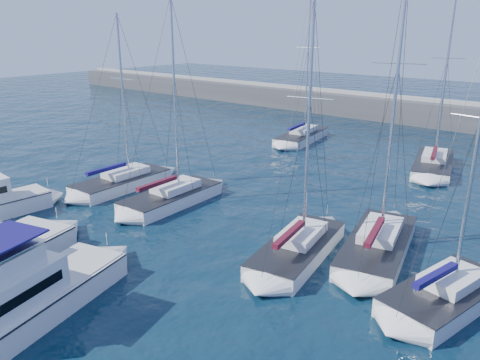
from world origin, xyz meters
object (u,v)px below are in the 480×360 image
Objects in this scene: sailboat_mid_a at (122,182)px; sailboat_back_a at (302,136)px; motor_yacht_stbd_inner at (23,297)px; sailboat_mid_e at (446,294)px; sailboat_mid_d at (378,245)px; sailboat_back_b at (433,164)px; sailboat_mid_c at (298,248)px; sailboat_mid_b at (172,197)px.

sailboat_back_a reaches higher than sailboat_mid_a.
sailboat_back_a is at bearing 88.81° from motor_yacht_stbd_inner.
sailboat_mid_e is at bearing -3.33° from sailboat_mid_a.
motor_yacht_stbd_inner is 0.72× the size of sailboat_mid_a.
sailboat_mid_d is 19.35m from sailboat_back_b.
sailboat_back_a is (-15.42, 24.34, 0.02)m from sailboat_mid_c.
motor_yacht_stbd_inner is at bearing -114.53° from sailboat_back_b.
motor_yacht_stbd_inner is 18.02m from sailboat_mid_a.
sailboat_mid_b is 1.05× the size of sailboat_mid_e.
sailboat_mid_c is 0.86× the size of sailboat_back_a.
sailboat_mid_b is 19.83m from sailboat_mid_e.
sailboat_mid_d is at bearing 160.60° from sailboat_mid_e.
sailboat_mid_c is 1.01× the size of sailboat_mid_e.
sailboat_mid_c is 22.41m from sailboat_back_b.
sailboat_mid_c reaches higher than sailboat_mid_e.
sailboat_mid_c reaches higher than motor_yacht_stbd_inner.
sailboat_mid_a is 27.83m from sailboat_back_b.
sailboat_mid_a is 0.83× the size of sailboat_back_a.
sailboat_mid_b is at bearing 97.12° from motor_yacht_stbd_inner.
sailboat_mid_b is at bearing 175.28° from sailboat_mid_d.
sailboat_mid_a is at bearing -144.15° from sailboat_back_b.
sailboat_back_a is at bearing 158.25° from sailboat_back_b.
sailboat_mid_d is at bearing 34.94° from sailboat_mid_c.
sailboat_back_b is (-7.91, 22.02, -0.00)m from sailboat_mid_e.
sailboat_mid_b is 11.87m from sailboat_mid_c.
motor_yacht_stbd_inner is 0.58× the size of sailboat_mid_d.
sailboat_mid_a is 0.87× the size of sailboat_back_b.
sailboat_back_b is at bearing 79.36° from sailboat_mid_c.
motor_yacht_stbd_inner is at bearing -123.98° from sailboat_mid_e.
sailboat_mid_e is (14.04, 13.27, -0.61)m from motor_yacht_stbd_inner.
sailboat_mid_d is 1.03× the size of sailboat_back_a.
sailboat_mid_a is at bearing 166.58° from sailboat_mid_c.
sailboat_back_a reaches higher than sailboat_back_b.
motor_yacht_stbd_inner is at bearing -133.04° from sailboat_mid_d.
motor_yacht_stbd_inner is at bearing -52.18° from sailboat_mid_a.
motor_yacht_stbd_inner is 14.24m from sailboat_mid_c.
sailboat_back_b is at bearing 86.39° from sailboat_mid_d.
sailboat_mid_d is (15.11, 2.23, 0.02)m from sailboat_mid_b.
sailboat_mid_c is at bearing -7.87° from sailboat_mid_b.
motor_yacht_stbd_inner is 0.67× the size of sailboat_mid_b.
sailboat_mid_c is 4.69m from sailboat_mid_d.
sailboat_mid_a is 5.79m from sailboat_mid_b.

